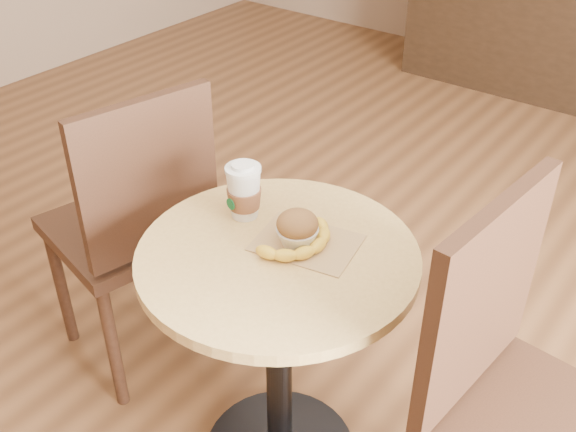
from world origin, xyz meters
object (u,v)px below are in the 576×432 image
Objects in this scene: coffee_cup at (244,193)px; cafe_table at (279,323)px; chair_left at (136,224)px; banana at (302,241)px; chair_right at (522,409)px; muffin at (297,229)px.

cafe_table is at bearing -13.92° from coffee_cup.
banana is (0.63, -0.02, 0.22)m from chair_left.
coffee_cup is at bearing 94.92° from chair_right.
cafe_table is at bearing -113.49° from muffin.
muffin is at bearing 101.92° from chair_left.
banana is at bearing -6.38° from muffin.
coffee_cup reaches higher than cafe_table.
coffee_cup reaches higher than muffin.
muffin reaches higher than banana.
chair_left is 0.67m from banana.
muffin is (-0.58, -0.02, 0.23)m from chair_right.
muffin is (0.62, -0.01, 0.25)m from chair_left.
banana is (0.04, 0.05, 0.25)m from cafe_table.
chair_left reaches higher than cafe_table.
chair_right is 10.15× the size of muffin.
muffin is at bearing -168.93° from banana.
chair_left is 4.44× the size of banana.
chair_right is at bearing 9.69° from coffee_cup.
coffee_cup is at bearing 104.43° from chair_left.
coffee_cup is (-0.76, 0.01, 0.25)m from chair_right.
muffin is 0.45× the size of banana.
chair_left is at bearing -168.78° from coffee_cup.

